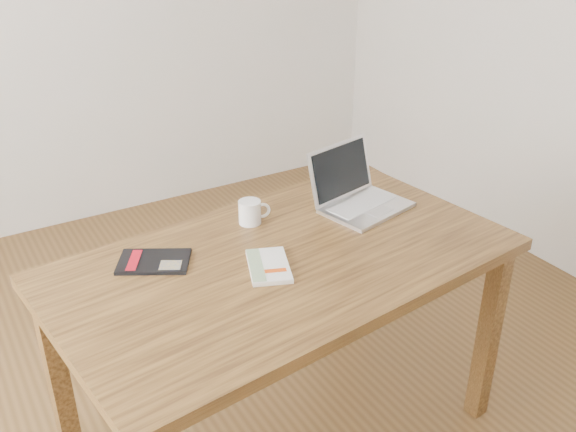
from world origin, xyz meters
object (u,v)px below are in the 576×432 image
black_guidebook (154,262)px  coffee_mug (251,212)px  desk (284,281)px  laptop (357,194)px  white_guidebook (269,266)px

black_guidebook → coffee_mug: bearing=-47.9°
desk → black_guidebook: 0.41m
laptop → white_guidebook: bearing=-169.1°
white_guidebook → coffee_mug: coffee_mug is taller
black_guidebook → laptop: laptop is taller
laptop → coffee_mug: (-0.39, 0.07, -0.00)m
desk → laptop: size_ratio=4.27×
coffee_mug → white_guidebook: bearing=-93.2°
black_guidebook → coffee_mug: 0.39m
desk → laptop: 0.46m
desk → coffee_mug: (0.02, 0.25, 0.13)m
white_guidebook → laptop: laptop is taller
white_guidebook → black_guidebook: (-0.28, 0.20, -0.00)m
white_guidebook → coffee_mug: 0.30m
desk → white_guidebook: size_ratio=6.72×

